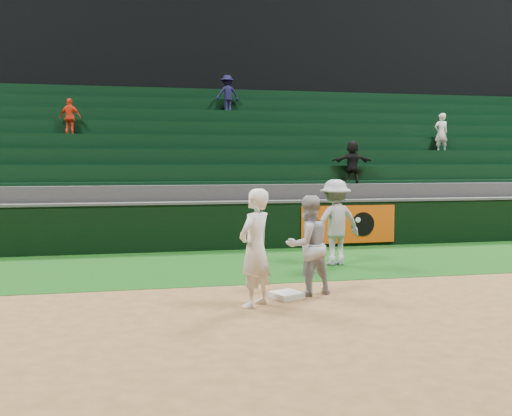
% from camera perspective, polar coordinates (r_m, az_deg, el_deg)
% --- Properties ---
extents(ground, '(70.00, 70.00, 0.00)m').
position_cam_1_polar(ground, '(9.79, 3.23, -8.67)').
color(ground, brown).
rests_on(ground, ground).
extents(foul_grass, '(36.00, 4.20, 0.01)m').
position_cam_1_polar(foul_grass, '(12.65, -0.32, -5.61)').
color(foul_grass, '#0E390E').
rests_on(foul_grass, ground).
extents(upper_deck, '(40.00, 12.00, 12.00)m').
position_cam_1_polar(upper_deck, '(27.02, -6.61, 12.56)').
color(upper_deck, black).
rests_on(upper_deck, ground).
extents(first_base, '(0.57, 0.57, 0.10)m').
position_cam_1_polar(first_base, '(9.56, 3.08, -8.68)').
color(first_base, silver).
rests_on(first_base, ground).
extents(first_baseman, '(0.79, 0.78, 1.84)m').
position_cam_1_polar(first_baseman, '(8.85, -0.09, -4.01)').
color(first_baseman, white).
rests_on(first_baseman, ground).
extents(baserunner, '(0.96, 0.84, 1.69)m').
position_cam_1_polar(baserunner, '(9.70, 5.22, -3.72)').
color(baserunner, '#9EA1A9').
rests_on(baserunner, ground).
extents(base_coach, '(1.30, 0.88, 1.86)m').
position_cam_1_polar(base_coach, '(12.52, 7.91, -1.43)').
color(base_coach, '#9A9CA7').
rests_on(base_coach, foul_grass).
extents(field_wall, '(36.00, 0.45, 1.25)m').
position_cam_1_polar(field_wall, '(14.70, -1.93, -1.69)').
color(field_wall, black).
rests_on(field_wall, ground).
extents(stadium_seating, '(36.00, 5.95, 5.18)m').
position_cam_1_polar(stadium_seating, '(18.35, -4.05, 2.89)').
color(stadium_seating, '#313133').
rests_on(stadium_seating, ground).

